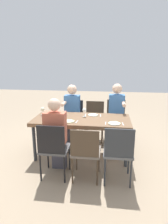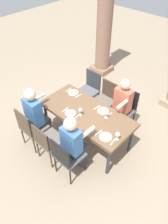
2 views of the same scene
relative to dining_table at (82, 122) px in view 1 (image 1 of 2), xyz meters
The scene contains 26 objects.
ground_plane 0.69m from the dining_table, ahead, with size 16.00×16.00×0.00m, color gray.
dining_table is the anchor object (origin of this frame).
chair_west_north 1.10m from the dining_table, 128.34° to the left, with size 0.44×0.44×0.92m.
chair_west_south 1.10m from the dining_table, 128.19° to the right, with size 0.44×0.44×0.94m.
chair_mid_north 0.89m from the dining_table, 102.11° to the left, with size 0.44×0.44×0.88m.
chair_mid_south 0.88m from the dining_table, 102.12° to the right, with size 0.44×0.44×0.89m.
chair_east_north 0.92m from the dining_table, 69.43° to the left, with size 0.44×0.44×0.92m.
chair_east_south 0.92m from the dining_table, 69.38° to the right, with size 0.44×0.44×0.91m.
diner_woman_green 0.73m from the dining_table, 63.87° to the left, with size 0.34×0.49×1.28m.
diner_man_white 0.95m from the dining_table, 135.56° to the right, with size 0.35×0.50×1.34m.
diner_guest_third 0.73m from the dining_table, 63.78° to the right, with size 0.35×0.50×1.31m.
plate_0 0.67m from the dining_table, 157.46° to the left, with size 0.22×0.22×0.02m.
fork_0 0.81m from the dining_table, 161.57° to the left, with size 0.02×0.17×0.01m, color silver.
spoon_0 0.53m from the dining_table, 151.20° to the left, with size 0.02×0.17×0.01m, color silver.
plate_1 0.31m from the dining_table, 129.81° to the right, with size 0.21×0.21×0.02m.
wine_glass_1 0.23m from the dining_table, 103.35° to the right, with size 0.08×0.08×0.17m.
fork_1 0.42m from the dining_table, 145.82° to the right, with size 0.02×0.17×0.01m, color silver.
spoon_1 0.25m from the dining_table, 100.98° to the right, with size 0.02×0.17×0.01m, color silver.
plate_2 0.32m from the dining_table, 48.60° to the left, with size 0.22×0.22×0.02m.
wine_glass_2 0.43m from the dining_table, 20.24° to the left, with size 0.08×0.08×0.16m.
fork_2 0.25m from the dining_table, 76.35° to the left, with size 0.02×0.17×0.01m, color silver.
spoon_2 0.43m from the dining_table, 33.34° to the left, with size 0.02×0.17×0.01m, color silver.
plate_3 0.70m from the dining_table, 20.41° to the right, with size 0.22×0.22×0.02m.
wine_glass_3 0.85m from the dining_table, ahead, with size 0.08×0.08×0.16m.
fork_3 0.57m from the dining_table, 25.75° to the right, with size 0.02×0.17×0.01m, color silver.
spoon_3 0.85m from the dining_table, 16.85° to the right, with size 0.02×0.17×0.01m, color silver.
Camera 1 is at (-0.52, 3.57, 1.86)m, focal length 31.63 mm.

